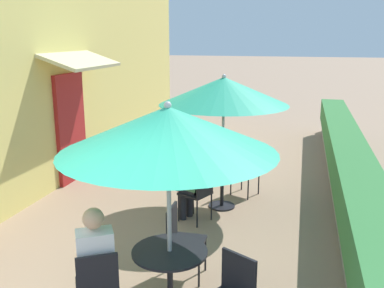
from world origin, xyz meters
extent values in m
cube|color=#E0CC6B|center=(-2.55, 5.90, 2.10)|extent=(0.24, 11.80, 4.20)
cube|color=maroon|center=(-2.39, 5.31, 1.05)|extent=(0.08, 0.96, 2.10)
cube|color=beige|center=(-2.08, 5.31, 2.35)|extent=(0.78, 1.80, 0.30)
cube|color=gray|center=(2.75, 5.80, 0.23)|extent=(0.44, 10.80, 0.45)
cube|color=#387A3D|center=(2.75, 5.80, 0.73)|extent=(0.60, 10.26, 0.56)
cylinder|color=black|center=(0.74, 1.74, 0.36)|extent=(0.06, 0.06, 0.69)
cylinder|color=black|center=(0.74, 1.74, 0.70)|extent=(0.76, 0.76, 0.02)
cylinder|color=#B7B7BC|center=(0.74, 1.74, 1.06)|extent=(0.04, 0.04, 2.11)
cone|color=#2DAD84|center=(0.74, 1.74, 1.94)|extent=(2.06, 2.06, 0.44)
sphere|color=#B7B7BC|center=(0.74, 1.74, 2.17)|extent=(0.07, 0.07, 0.07)
cube|color=black|center=(0.12, 1.37, 0.45)|extent=(0.55, 0.55, 0.04)
cube|color=black|center=(0.22, 1.21, 0.66)|extent=(0.34, 0.22, 0.42)
cube|color=#23232D|center=(0.08, 1.44, 0.53)|extent=(0.44, 0.46, 0.12)
cube|color=white|center=(0.13, 1.35, 0.78)|extent=(0.40, 0.36, 0.50)
sphere|color=tan|center=(0.12, 1.37, 1.15)|extent=(0.20, 0.20, 0.20)
cube|color=black|center=(1.46, 1.55, 0.66)|extent=(0.35, 0.21, 0.42)
cube|color=black|center=(0.72, 2.46, 0.45)|extent=(0.41, 0.41, 0.04)
cube|color=black|center=(0.54, 2.45, 0.66)|extent=(0.04, 0.38, 0.42)
cylinder|color=black|center=(0.91, 2.28, 0.23)|extent=(0.02, 0.02, 0.45)
cylinder|color=black|center=(0.90, 2.64, 0.23)|extent=(0.02, 0.02, 0.45)
cylinder|color=black|center=(0.55, 2.27, 0.23)|extent=(0.02, 0.02, 0.45)
cylinder|color=black|center=(0.54, 2.63, 0.23)|extent=(0.02, 0.02, 0.45)
cylinder|color=black|center=(0.72, 4.68, 0.01)|extent=(0.44, 0.44, 0.02)
cylinder|color=black|center=(0.72, 4.68, 0.36)|extent=(0.06, 0.06, 0.69)
cylinder|color=black|center=(0.72, 4.68, 0.70)|extent=(0.76, 0.76, 0.02)
cylinder|color=#B7B7BC|center=(0.72, 4.68, 1.06)|extent=(0.04, 0.04, 2.11)
cone|color=#2DAD84|center=(0.72, 4.68, 1.94)|extent=(2.06, 2.06, 0.44)
sphere|color=#B7B7BC|center=(0.72, 4.68, 2.17)|extent=(0.07, 0.07, 0.07)
cube|color=black|center=(0.42, 4.03, 0.45)|extent=(0.53, 0.53, 0.04)
cube|color=black|center=(0.59, 3.95, 0.66)|extent=(0.18, 0.36, 0.42)
cylinder|color=black|center=(0.33, 4.26, 0.23)|extent=(0.02, 0.02, 0.45)
cylinder|color=black|center=(0.18, 3.94, 0.23)|extent=(0.02, 0.02, 0.45)
cylinder|color=black|center=(0.66, 4.12, 0.23)|extent=(0.02, 0.02, 0.45)
cylinder|color=black|center=(0.51, 3.79, 0.23)|extent=(0.02, 0.02, 0.45)
cylinder|color=#23232D|center=(0.29, 4.17, 0.24)|extent=(0.11, 0.11, 0.47)
cylinder|color=#23232D|center=(0.22, 4.03, 0.24)|extent=(0.11, 0.11, 0.47)
cube|color=#23232D|center=(0.34, 4.06, 0.53)|extent=(0.45, 0.42, 0.12)
cube|color=#4C8456|center=(0.44, 4.02, 0.78)|extent=(0.34, 0.40, 0.50)
sphere|color=beige|center=(0.42, 4.03, 1.15)|extent=(0.20, 0.20, 0.20)
cube|color=black|center=(1.01, 5.34, 0.45)|extent=(0.53, 0.53, 0.04)
cube|color=black|center=(0.84, 5.41, 0.66)|extent=(0.18, 0.36, 0.42)
cylinder|color=black|center=(1.10, 5.10, 0.23)|extent=(0.02, 0.02, 0.45)
cylinder|color=black|center=(1.25, 5.43, 0.23)|extent=(0.02, 0.02, 0.45)
cylinder|color=black|center=(0.77, 5.25, 0.23)|extent=(0.02, 0.02, 0.45)
cylinder|color=black|center=(0.92, 5.58, 0.23)|extent=(0.02, 0.02, 0.45)
cylinder|color=#B73D3D|center=(0.66, 4.64, 0.76)|extent=(0.07, 0.07, 0.09)
camera|label=1|loc=(1.93, -1.93, 2.78)|focal=40.00mm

